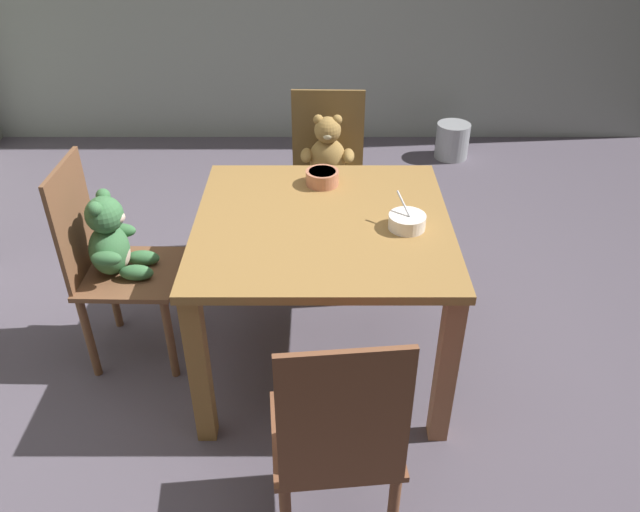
{
  "coord_description": "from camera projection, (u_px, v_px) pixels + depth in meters",
  "views": [
    {
      "loc": [
        -0.01,
        -2.11,
        1.97
      ],
      "look_at": [
        0.0,
        0.05,
        0.52
      ],
      "focal_mm": 35.1,
      "sensor_mm": 36.0,
      "label": 1
    }
  ],
  "objects": [
    {
      "name": "teddy_chair_near_front",
      "position": [
        335.0,
        420.0,
        1.83
      ],
      "size": [
        0.43,
        0.41,
        0.94
      ],
      "rotation": [
        0.0,
        0.0,
        1.67
      ],
      "color": "brown",
      "rests_on": "ground_plane"
    },
    {
      "name": "dining_table",
      "position": [
        320.0,
        246.0,
        2.52
      ],
      "size": [
        1.01,
        0.99,
        0.72
      ],
      "color": "olive",
      "rests_on": "ground_plane"
    },
    {
      "name": "teddy_chair_far_center",
      "position": [
        325.0,
        168.0,
        3.26
      ],
      "size": [
        0.42,
        0.38,
        0.91
      ],
      "rotation": [
        0.0,
        0.0,
        -1.6
      ],
      "color": "brown",
      "rests_on": "ground_plane"
    },
    {
      "name": "ground_plane",
      "position": [
        320.0,
        360.0,
        2.87
      ],
      "size": [
        5.2,
        5.2,
        0.04
      ],
      "color": "#524A57"
    },
    {
      "name": "porridge_bowl_terracotta_far_center",
      "position": [
        319.0,
        177.0,
        2.69
      ],
      "size": [
        0.14,
        0.14,
        0.06
      ],
      "color": "#B66F52",
      "rests_on": "dining_table"
    },
    {
      "name": "metal_pail",
      "position": [
        449.0,
        141.0,
        4.57
      ],
      "size": [
        0.24,
        0.24,
        0.26
      ],
      "primitive_type": "cylinder",
      "color": "#93969B",
      "rests_on": "ground_plane"
    },
    {
      "name": "porridge_bowl_white_near_right",
      "position": [
        405.0,
        221.0,
        2.39
      ],
      "size": [
        0.14,
        0.15,
        0.13
      ],
      "color": "white",
      "rests_on": "dining_table"
    },
    {
      "name": "teddy_chair_near_left",
      "position": [
        110.0,
        251.0,
        2.6
      ],
      "size": [
        0.41,
        0.4,
        0.93
      ],
      "rotation": [
        0.0,
        0.0,
        -0.02
      ],
      "color": "brown",
      "rests_on": "ground_plane"
    }
  ]
}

